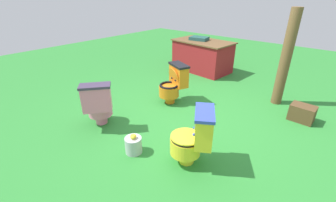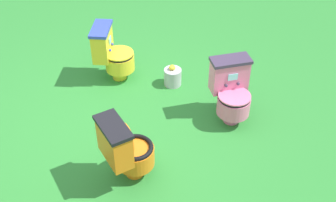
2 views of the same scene
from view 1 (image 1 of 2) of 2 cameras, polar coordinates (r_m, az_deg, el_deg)
name	(u,v)px [view 1 (image 1 of 2)]	position (r m, az deg, el deg)	size (l,w,h in m)	color
ground	(191,119)	(3.81, 5.75, -4.40)	(14.00, 14.00, 0.00)	#2D8433
toilet_orange	(174,83)	(4.20, 1.39, 4.44)	(0.56, 0.61, 0.73)	orange
toilet_pink	(99,104)	(3.60, -17.01, -0.70)	(0.64, 0.62, 0.73)	pink
toilet_yellow	(193,137)	(2.72, 6.38, -9.02)	(0.63, 0.60, 0.73)	yellow
vendor_table	(202,56)	(6.06, 8.55, 11.18)	(1.53, 0.99, 0.85)	maroon
wooden_post	(286,59)	(4.51, 27.37, 9.31)	(0.18, 0.18, 1.68)	brown
small_crate	(302,113)	(4.27, 30.54, -2.62)	(0.36, 0.26, 0.27)	brown
lemon_bucket	(133,145)	(3.04, -8.64, -10.75)	(0.22, 0.22, 0.28)	#B7B7BF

